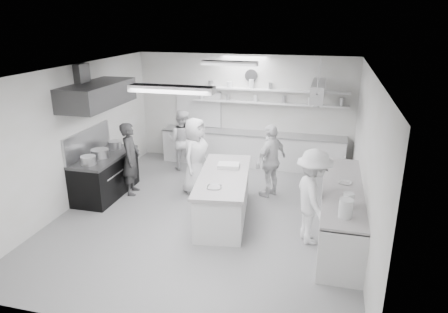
% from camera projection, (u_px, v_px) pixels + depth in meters
% --- Properties ---
extents(floor, '(6.00, 7.00, 0.02)m').
position_uv_depth(floor, '(209.00, 215.00, 8.63)').
color(floor, gray).
rests_on(floor, ground).
extents(ceiling, '(6.00, 7.00, 0.02)m').
position_uv_depth(ceiling, '(207.00, 70.00, 7.65)').
color(ceiling, white).
rests_on(ceiling, wall_back).
extents(wall_back, '(6.00, 0.04, 3.00)m').
position_uv_depth(wall_back, '(244.00, 110.00, 11.35)').
color(wall_back, silver).
rests_on(wall_back, floor).
extents(wall_front, '(6.00, 0.04, 3.00)m').
position_uv_depth(wall_front, '(125.00, 231.00, 4.94)').
color(wall_front, silver).
rests_on(wall_front, floor).
extents(wall_left, '(0.04, 7.00, 3.00)m').
position_uv_depth(wall_left, '(75.00, 136.00, 8.85)').
color(wall_left, silver).
rests_on(wall_left, floor).
extents(wall_right, '(0.04, 7.00, 3.00)m').
position_uv_depth(wall_right, '(366.00, 159.00, 7.44)').
color(wall_right, silver).
rests_on(wall_right, floor).
extents(stove, '(0.80, 1.80, 0.90)m').
position_uv_depth(stove, '(105.00, 176.00, 9.46)').
color(stove, black).
rests_on(stove, floor).
extents(exhaust_hood, '(0.85, 2.00, 0.50)m').
position_uv_depth(exhaust_hood, '(97.00, 95.00, 8.85)').
color(exhaust_hood, '#3A3A3A').
rests_on(exhaust_hood, wall_left).
extents(back_counter, '(5.00, 0.60, 0.92)m').
position_uv_depth(back_counter, '(252.00, 149.00, 11.34)').
color(back_counter, silver).
rests_on(back_counter, floor).
extents(shelf_lower, '(4.20, 0.26, 0.04)m').
position_uv_depth(shelf_lower, '(268.00, 103.00, 10.98)').
color(shelf_lower, silver).
rests_on(shelf_lower, wall_back).
extents(shelf_upper, '(4.20, 0.26, 0.04)m').
position_uv_depth(shelf_upper, '(269.00, 90.00, 10.87)').
color(shelf_upper, silver).
rests_on(shelf_upper, wall_back).
extents(pass_through_window, '(1.30, 0.04, 1.00)m').
position_uv_depth(pass_through_window, '(199.00, 109.00, 11.65)').
color(pass_through_window, black).
rests_on(pass_through_window, wall_back).
extents(wall_clock, '(0.32, 0.05, 0.32)m').
position_uv_depth(wall_clock, '(251.00, 76.00, 10.96)').
color(wall_clock, white).
rests_on(wall_clock, wall_back).
extents(right_counter, '(0.74, 3.30, 0.94)m').
position_uv_depth(right_counter, '(341.00, 213.00, 7.67)').
color(right_counter, silver).
rests_on(right_counter, floor).
extents(pot_rack, '(0.30, 1.60, 0.40)m').
position_uv_depth(pot_rack, '(318.00, 91.00, 9.61)').
color(pot_rack, '#ABACAD').
rests_on(pot_rack, ceiling).
extents(light_fixture_front, '(1.30, 0.25, 0.10)m').
position_uv_depth(light_fixture_front, '(171.00, 89.00, 6.03)').
color(light_fixture_front, silver).
rests_on(light_fixture_front, ceiling).
extents(light_fixture_rear, '(1.30, 0.25, 0.10)m').
position_uv_depth(light_fixture_rear, '(229.00, 63.00, 9.32)').
color(light_fixture_rear, silver).
rests_on(light_fixture_rear, ceiling).
extents(prep_island, '(1.22, 2.50, 0.88)m').
position_uv_depth(prep_island, '(224.00, 197.00, 8.42)').
color(prep_island, silver).
rests_on(prep_island, floor).
extents(stove_pot, '(0.39, 0.39, 0.23)m').
position_uv_depth(stove_pot, '(100.00, 154.00, 9.16)').
color(stove_pot, '#ABACAD').
rests_on(stove_pot, stove).
extents(cook_stove, '(0.53, 0.69, 1.70)m').
position_uv_depth(cook_stove, '(131.00, 159.00, 9.42)').
color(cook_stove, '#2C2C2C').
rests_on(cook_stove, floor).
extents(cook_back, '(0.81, 0.64, 1.63)m').
position_uv_depth(cook_back, '(182.00, 140.00, 10.94)').
color(cook_back, silver).
rests_on(cook_back, floor).
extents(cook_island_left, '(0.71, 0.96, 1.79)m').
position_uv_depth(cook_island_left, '(195.00, 156.00, 9.49)').
color(cook_island_left, silver).
rests_on(cook_island_left, floor).
extents(cook_island_right, '(0.85, 1.07, 1.70)m').
position_uv_depth(cook_island_right, '(271.00, 161.00, 9.30)').
color(cook_island_right, silver).
rests_on(cook_island_right, floor).
extents(cook_right, '(1.03, 1.31, 1.78)m').
position_uv_depth(cook_right, '(313.00, 197.00, 7.33)').
color(cook_right, silver).
rests_on(cook_right, floor).
extents(bowl_island_a, '(0.32, 0.32, 0.07)m').
position_uv_depth(bowl_island_a, '(214.00, 188.00, 7.64)').
color(bowl_island_a, '#ABACAD').
rests_on(bowl_island_a, prep_island).
extents(bowl_island_b, '(0.26, 0.26, 0.07)m').
position_uv_depth(bowl_island_b, '(225.00, 165.00, 8.82)').
color(bowl_island_b, silver).
rests_on(bowl_island_b, prep_island).
extents(bowl_right, '(0.30, 0.30, 0.06)m').
position_uv_depth(bowl_right, '(345.00, 184.00, 7.72)').
color(bowl_right, silver).
rests_on(bowl_right, right_counter).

